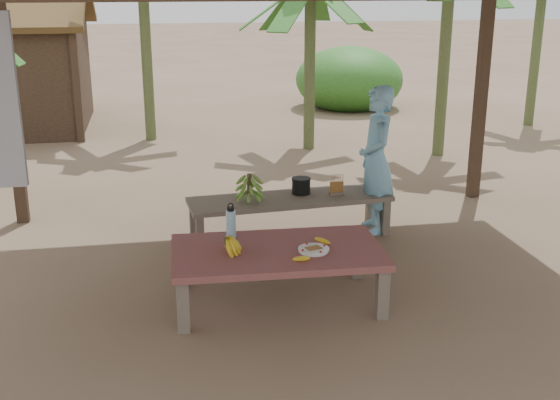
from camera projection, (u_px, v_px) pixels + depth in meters
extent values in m
plane|color=brown|center=(298.00, 284.00, 6.52)|extent=(80.00, 80.00, 0.00)
cube|color=black|center=(11.00, 107.00, 7.79)|extent=(0.13, 0.13, 2.70)
cube|color=black|center=(481.00, 93.00, 8.75)|extent=(0.13, 0.13, 2.70)
cube|color=brown|center=(183.00, 306.00, 5.59)|extent=(0.10, 0.10, 0.44)
cube|color=brown|center=(382.00, 294.00, 5.81)|extent=(0.10, 0.10, 0.44)
cube|color=brown|center=(182.00, 266.00, 6.38)|extent=(0.10, 0.10, 0.44)
cube|color=brown|center=(357.00, 256.00, 6.60)|extent=(0.10, 0.10, 0.44)
cube|color=maroon|center=(277.00, 252.00, 6.02)|extent=(1.83, 1.06, 0.06)
cube|color=brown|center=(200.00, 235.00, 7.21)|extent=(0.09, 0.09, 0.40)
cube|color=brown|center=(386.00, 217.00, 7.72)|extent=(0.09, 0.09, 0.40)
cube|color=brown|center=(193.00, 220.00, 7.63)|extent=(0.09, 0.09, 0.40)
cube|color=brown|center=(370.00, 205.00, 8.14)|extent=(0.09, 0.09, 0.40)
cube|color=brown|center=(290.00, 199.00, 7.61)|extent=(2.24, 0.78, 0.05)
cylinder|color=white|center=(314.00, 251.00, 5.95)|extent=(0.24, 0.24, 0.01)
cylinder|color=white|center=(314.00, 249.00, 5.94)|extent=(0.26, 0.26, 0.02)
cube|color=brown|center=(314.00, 249.00, 5.94)|extent=(0.15, 0.13, 0.02)
ellipsoid|color=yellow|center=(301.00, 259.00, 5.74)|extent=(0.18, 0.10, 0.04)
ellipsoid|color=yellow|center=(322.00, 241.00, 6.14)|extent=(0.15, 0.14, 0.04)
cylinder|color=teal|center=(231.00, 224.00, 6.25)|extent=(0.09, 0.09, 0.25)
cylinder|color=black|center=(231.00, 209.00, 6.21)|extent=(0.06, 0.06, 0.03)
torus|color=black|center=(231.00, 206.00, 6.20)|extent=(0.06, 0.01, 0.06)
cylinder|color=black|center=(301.00, 186.00, 7.70)|extent=(0.20, 0.20, 0.17)
imported|color=#6AA6C8|center=(376.00, 160.00, 7.67)|extent=(0.43, 0.62, 1.63)
cylinder|color=#596638|center=(444.00, 55.00, 10.82)|extent=(0.18, 0.18, 3.16)
cylinder|color=#596638|center=(310.00, 66.00, 11.30)|extent=(0.18, 0.18, 2.73)
cylinder|color=#596638|center=(146.00, 47.00, 11.89)|extent=(0.18, 0.18, 3.21)
cylinder|color=#596638|center=(537.00, 40.00, 13.12)|extent=(0.18, 0.18, 3.24)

